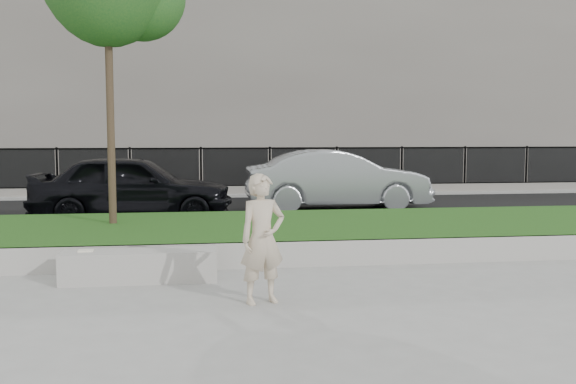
{
  "coord_description": "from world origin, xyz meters",
  "views": [
    {
      "loc": [
        -0.62,
        -8.52,
        2.04
      ],
      "look_at": [
        0.71,
        1.2,
        1.14
      ],
      "focal_mm": 40.0,
      "sensor_mm": 36.0,
      "label": 1
    }
  ],
  "objects": [
    {
      "name": "man",
      "position": [
        0.11,
        -0.95,
        0.78
      ],
      "size": [
        0.66,
        0.53,
        1.57
      ],
      "primitive_type": "imported",
      "rotation": [
        0.0,
        0.0,
        0.32
      ],
      "color": "beige",
      "rests_on": "ground"
    },
    {
      "name": "far_pavement",
      "position": [
        0.0,
        13.0,
        0.06
      ],
      "size": [
        34.0,
        3.0,
        0.12
      ],
      "primitive_type": "cube",
      "color": "gray",
      "rests_on": "ground"
    },
    {
      "name": "book",
      "position": [
        -2.19,
        0.44,
        0.44
      ],
      "size": [
        0.2,
        0.15,
        0.02
      ],
      "primitive_type": "cube",
      "rotation": [
        0.0,
        0.0,
        0.02
      ],
      "color": "white",
      "rests_on": "stone_bench"
    },
    {
      "name": "grass_bank",
      "position": [
        0.0,
        3.0,
        0.2
      ],
      "size": [
        34.0,
        4.0,
        0.4
      ],
      "primitive_type": "cube",
      "color": "#15360D",
      "rests_on": "ground"
    },
    {
      "name": "iron_fence",
      "position": [
        0.0,
        12.0,
        0.54
      ],
      "size": [
        32.0,
        0.3,
        1.5
      ],
      "color": "slate",
      "rests_on": "far_pavement"
    },
    {
      "name": "building_facade",
      "position": [
        0.0,
        20.0,
        5.0
      ],
      "size": [
        34.0,
        10.0,
        10.0
      ],
      "primitive_type": "cube",
      "color": "#68615B",
      "rests_on": "ground"
    },
    {
      "name": "street",
      "position": [
        0.0,
        8.5,
        0.02
      ],
      "size": [
        34.0,
        7.0,
        0.04
      ],
      "primitive_type": "cube",
      "color": "black",
      "rests_on": "ground"
    },
    {
      "name": "stone_bench",
      "position": [
        -1.47,
        0.4,
        0.22
      ],
      "size": [
        2.11,
        0.53,
        0.43
      ],
      "primitive_type": "cube",
      "color": "#A6A39C",
      "rests_on": "ground"
    },
    {
      "name": "ground",
      "position": [
        0.0,
        0.0,
        0.0
      ],
      "size": [
        90.0,
        90.0,
        0.0
      ],
      "primitive_type": "plane",
      "color": "gray",
      "rests_on": "ground"
    },
    {
      "name": "car_dark",
      "position": [
        -2.17,
        6.52,
        0.81
      ],
      "size": [
        4.63,
        2.09,
        1.54
      ],
      "primitive_type": "imported",
      "rotation": [
        0.0,
        0.0,
        1.51
      ],
      "color": "black",
      "rests_on": "street"
    },
    {
      "name": "grass_kerb",
      "position": [
        0.0,
        1.04,
        0.2
      ],
      "size": [
        34.0,
        0.08,
        0.4
      ],
      "primitive_type": "cube",
      "color": "#A6A39C",
      "rests_on": "ground"
    },
    {
      "name": "car_silver",
      "position": [
        2.95,
        7.96,
        0.82
      ],
      "size": [
        4.78,
        1.71,
        1.57
      ],
      "primitive_type": "imported",
      "rotation": [
        0.0,
        0.0,
        1.58
      ],
      "color": "#919599",
      "rests_on": "street"
    }
  ]
}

